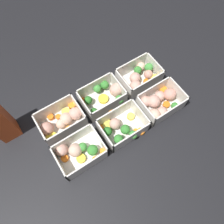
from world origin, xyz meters
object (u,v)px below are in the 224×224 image
at_px(container_far_left, 62,121).
at_px(container_near_right, 159,103).
at_px(container_far_center, 105,96).
at_px(container_near_center, 121,128).
at_px(container_near_left, 78,151).
at_px(container_far_right, 139,77).

bearing_deg(container_far_left, container_near_right, -21.92).
bearing_deg(container_far_center, container_near_center, -98.95).
height_order(container_near_left, container_far_left, same).
bearing_deg(container_near_left, container_near_center, -2.99).
distance_m(container_near_left, container_far_center, 0.23).
distance_m(container_near_left, container_near_right, 0.35).
distance_m(container_near_right, container_far_center, 0.21).
distance_m(container_near_left, container_far_left, 0.13).
height_order(container_far_center, container_far_right, same).
relative_size(container_near_center, container_near_right, 0.94).
height_order(container_far_left, container_far_right, same).
relative_size(container_near_right, container_far_right, 1.02).
bearing_deg(container_near_left, container_far_center, 34.44).
height_order(container_near_left, container_far_right, same).
bearing_deg(container_far_right, container_far_center, 179.54).
xyz_separation_m(container_near_center, container_far_right, (0.19, 0.14, -0.00)).
xyz_separation_m(container_near_right, container_far_left, (-0.34, 0.14, -0.00)).
bearing_deg(container_far_left, container_far_center, 0.24).
bearing_deg(container_near_right, container_far_right, 86.49).
xyz_separation_m(container_far_left, container_far_right, (0.35, -0.00, 0.00)).
bearing_deg(container_far_right, container_near_right, -93.51).
bearing_deg(container_near_right, container_near_center, -179.15).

